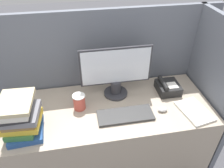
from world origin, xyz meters
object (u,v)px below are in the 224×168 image
object	(u,v)px
monitor	(116,73)
keyboard	(125,115)
mouse	(163,109)
book_stack	(21,117)
coffee_cup	(79,102)
desk_telephone	(168,87)

from	to	relation	value
monitor	keyboard	bearing A→B (deg)	-85.81
mouse	book_stack	distance (m)	1.02
coffee_cup	book_stack	xyz separation A→B (m)	(-0.39, -0.17, 0.07)
monitor	mouse	size ratio (longest dim) A/B	7.71
monitor	book_stack	world-z (taller)	monitor
coffee_cup	book_stack	bearing A→B (deg)	-156.09
monitor	coffee_cup	world-z (taller)	monitor
book_stack	desk_telephone	bearing A→B (deg)	12.45
coffee_cup	desk_telephone	distance (m)	0.76
desk_telephone	coffee_cup	bearing A→B (deg)	-173.92
keyboard	book_stack	world-z (taller)	book_stack
monitor	mouse	xyz separation A→B (m)	(0.32, -0.27, -0.19)
keyboard	coffee_cup	distance (m)	0.37
keyboard	mouse	size ratio (longest dim) A/B	5.70
keyboard	book_stack	distance (m)	0.73
monitor	book_stack	distance (m)	0.77
monitor	book_stack	xyz separation A→B (m)	(-0.70, -0.30, -0.07)
monitor	mouse	world-z (taller)	monitor
coffee_cup	monitor	bearing A→B (deg)	22.05
keyboard	desk_telephone	distance (m)	0.49
keyboard	mouse	world-z (taller)	mouse
mouse	book_stack	size ratio (longest dim) A/B	0.24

